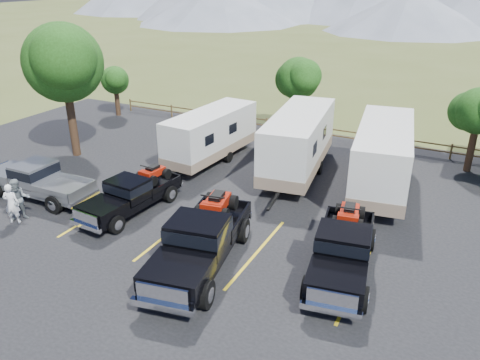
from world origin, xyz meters
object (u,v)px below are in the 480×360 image
at_px(trailer_center, 298,143).
at_px(pickup_silver, 38,180).
at_px(rig_center, 201,239).
at_px(person_b, 19,200).
at_px(rig_right, 343,248).
at_px(trailer_left, 211,135).
at_px(tree_big_nw, 63,63).
at_px(person_a, 11,204).
at_px(rig_left, 132,193).
at_px(trailer_right, 382,158).

distance_m(trailer_center, pickup_silver, 13.44).
relative_size(rig_center, person_b, 3.61).
bearing_deg(rig_right, trailer_left, 133.61).
distance_m(pickup_silver, person_b, 2.24).
distance_m(tree_big_nw, trailer_center, 14.04).
relative_size(rig_center, trailer_center, 0.72).
relative_size(tree_big_nw, rig_center, 1.11).
xyz_separation_m(trailer_left, person_a, (-4.02, -10.54, -0.62)).
height_order(rig_left, person_a, person_a).
distance_m(tree_big_nw, rig_center, 15.29).
relative_size(rig_right, person_a, 3.41).
xyz_separation_m(rig_left, trailer_right, (9.78, 7.40, 0.89)).
bearing_deg(rig_center, tree_big_nw, 142.62).
xyz_separation_m(trailer_right, person_a, (-13.79, -10.69, -0.85)).
distance_m(trailer_right, pickup_silver, 17.00).
distance_m(tree_big_nw, person_a, 9.74).
height_order(rig_center, person_b, rig_center).
bearing_deg(rig_center, trailer_center, 79.28).
bearing_deg(trailer_right, rig_left, -150.89).
bearing_deg(trailer_left, person_b, -106.71).
relative_size(trailer_left, pickup_silver, 1.42).
bearing_deg(rig_center, person_a, 175.85).
distance_m(tree_big_nw, pickup_silver, 7.61).
height_order(rig_right, trailer_right, trailer_right).
distance_m(rig_left, rig_center, 5.64).
xyz_separation_m(rig_left, pickup_silver, (-5.00, -0.96, 0.04)).
relative_size(tree_big_nw, trailer_center, 0.80).
xyz_separation_m(rig_left, trailer_center, (5.24, 7.71, 0.88)).
xyz_separation_m(trailer_right, person_b, (-13.73, -10.34, -0.81)).
distance_m(rig_left, trailer_left, 7.29).
bearing_deg(person_b, rig_center, -48.92).
bearing_deg(tree_big_nw, rig_left, -29.04).
distance_m(trailer_right, person_a, 17.46).
xyz_separation_m(rig_center, person_a, (-9.14, -0.96, -0.16)).
bearing_deg(rig_left, trailer_center, 60.85).
bearing_deg(trailer_left, tree_big_nw, -155.32).
distance_m(rig_center, trailer_center, 10.06).
relative_size(trailer_left, trailer_center, 0.87).
distance_m(trailer_left, trailer_center, 5.25).
relative_size(tree_big_nw, rig_left, 1.38).
xyz_separation_m(rig_left, person_b, (-3.95, -2.94, 0.09)).
height_order(trailer_left, trailer_center, trailer_center).
distance_m(tree_big_nw, person_b, 9.47).
bearing_deg(rig_right, trailer_right, 82.62).
bearing_deg(trailer_left, trailer_right, 5.35).
bearing_deg(person_a, trailer_right, -169.40).
xyz_separation_m(tree_big_nw, person_a, (3.86, -7.65, -4.63)).
bearing_deg(rig_right, person_a, -177.26).
xyz_separation_m(rig_left, trailer_left, (0.01, 7.26, 0.66)).
bearing_deg(tree_big_nw, rig_center, -27.25).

